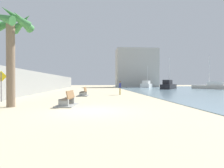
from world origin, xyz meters
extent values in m
plane|color=#C6B793|center=(0.00, 18.00, 0.00)|extent=(120.00, 120.00, 0.00)
cube|color=gray|center=(-7.50, 18.00, 1.41)|extent=(0.80, 64.00, 2.83)
cylinder|color=#7A6651|center=(-4.83, 2.01, 2.52)|extent=(0.50, 0.50, 5.03)
cone|color=#387A3D|center=(-4.04, 1.82, 5.19)|extent=(0.96, 1.87, 1.05)
cone|color=#387A3D|center=(-4.40, 2.64, 5.30)|extent=(1.78, 1.46, 1.24)
cone|color=#387A3D|center=(-5.10, 2.70, 5.34)|extent=(1.84, 1.17, 1.31)
cone|color=#387A3D|center=(-5.06, 1.24, 5.20)|extent=(1.87, 1.05, 1.07)
cone|color=#387A3D|center=(-4.30, 1.46, 5.30)|extent=(1.67, 1.63, 1.24)
cube|color=gray|center=(-1.59, 1.51, 0.25)|extent=(0.62, 0.27, 0.50)
cube|color=gray|center=(-1.41, 2.90, 0.25)|extent=(0.62, 0.27, 0.50)
cube|color=olive|center=(-1.50, 2.21, 0.45)|extent=(0.70, 1.65, 0.06)
cube|color=olive|center=(-1.27, 2.18, 0.73)|extent=(0.36, 1.61, 0.50)
cube|color=gray|center=(-1.50, 2.21, 0.04)|extent=(1.36, 2.22, 0.08)
cube|color=gray|center=(-1.05, 10.02, 0.25)|extent=(0.61, 0.24, 0.50)
cube|color=gray|center=(-0.95, 11.42, 0.25)|extent=(0.61, 0.24, 0.50)
cube|color=olive|center=(-1.00, 10.72, 0.45)|extent=(0.61, 1.63, 0.06)
cube|color=olive|center=(-0.77, 10.71, 0.73)|extent=(0.28, 1.61, 0.50)
cube|color=gray|center=(-1.00, 10.72, 0.04)|extent=(1.25, 2.17, 0.08)
cylinder|color=gold|center=(3.18, 12.20, 0.41)|extent=(0.12, 0.12, 0.81)
cylinder|color=gold|center=(3.20, 12.07, 0.41)|extent=(0.12, 0.12, 0.81)
cube|color=navy|center=(3.19, 12.14, 1.10)|extent=(0.22, 0.34, 0.58)
sphere|color=brown|center=(3.19, 12.14, 1.53)|extent=(0.22, 0.22, 0.22)
cylinder|color=navy|center=(3.16, 12.35, 1.13)|extent=(0.09, 0.09, 0.52)
cylinder|color=navy|center=(3.22, 11.92, 1.13)|extent=(0.09, 0.09, 0.52)
cube|color=black|center=(15.78, 29.11, 0.52)|extent=(5.52, 6.90, 0.97)
cube|color=black|center=(15.19, 28.23, 1.47)|extent=(2.85, 3.31, 0.92)
cylinder|color=silver|center=(15.98, 29.40, 3.84)|extent=(0.12, 0.12, 5.67)
cube|color=beige|center=(24.71, 28.42, 0.42)|extent=(5.60, 7.91, 0.75)
cube|color=white|center=(25.26, 27.39, 1.20)|extent=(2.97, 3.75, 0.82)
cylinder|color=silver|center=(24.53, 28.76, 4.05)|extent=(0.12, 0.12, 6.51)
cube|color=white|center=(14.55, 41.40, 0.54)|extent=(5.57, 8.12, 1.00)
cube|color=white|center=(14.03, 40.34, 1.45)|extent=(3.00, 3.84, 0.82)
cylinder|color=silver|center=(14.73, 41.76, 3.50)|extent=(0.12, 0.12, 4.90)
cylinder|color=slate|center=(-6.83, 5.10, 1.12)|extent=(0.08, 0.08, 2.24)
cube|color=yellow|center=(-6.83, 5.10, 1.94)|extent=(0.85, 0.03, 0.85)
cube|color=#ADAAA3|center=(12.53, 46.00, 5.61)|extent=(12.00, 6.00, 11.22)
camera|label=1|loc=(0.30, -10.14, 1.53)|focal=30.77mm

